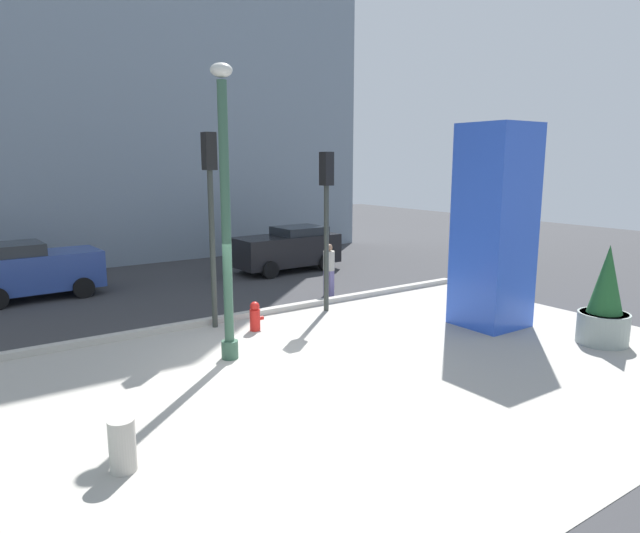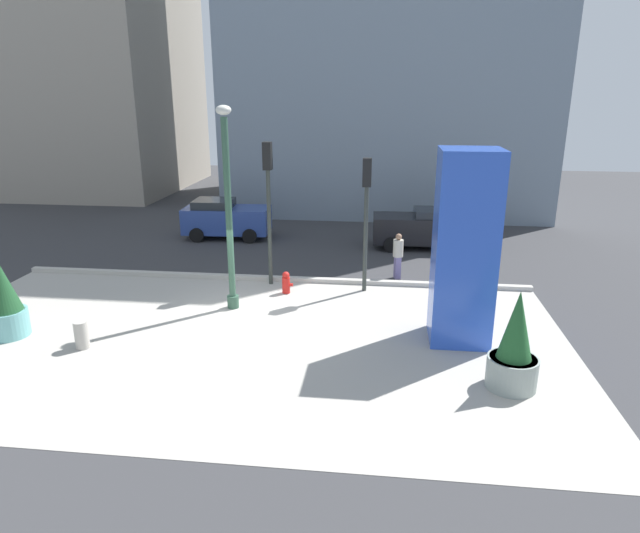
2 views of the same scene
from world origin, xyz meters
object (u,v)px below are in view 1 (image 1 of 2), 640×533
(fire_hydrant, at_px, (255,317))
(car_curb_west, at_px, (288,249))
(traffic_light_corner, at_px, (211,199))
(art_pillar_blue, at_px, (494,227))
(car_far_lane, at_px, (31,270))
(potted_plant_mid_plaza, at_px, (605,304))
(lamp_post, at_px, (226,222))
(concrete_bollard, at_px, (122,446))
(traffic_light_far_side, at_px, (326,205))
(pedestrian_by_curb, at_px, (329,267))

(fire_hydrant, height_order, car_curb_west, car_curb_west)
(traffic_light_corner, bearing_deg, art_pillar_blue, -32.90)
(car_far_lane, bearing_deg, potted_plant_mid_plaza, -50.76)
(car_curb_west, bearing_deg, lamp_post, -128.64)
(concrete_bollard, xyz_separation_m, car_far_lane, (0.55, 11.68, 0.52))
(fire_hydrant, xyz_separation_m, traffic_light_corner, (-0.70, 0.86, 2.89))
(art_pillar_blue, bearing_deg, traffic_light_far_side, 127.09)
(art_pillar_blue, distance_m, concrete_bollard, 10.19)
(potted_plant_mid_plaza, xyz_separation_m, fire_hydrant, (-6.14, 5.48, -0.58))
(lamp_post, bearing_deg, traffic_light_corner, 73.14)
(pedestrian_by_curb, bearing_deg, traffic_light_far_side, -128.02)
(car_curb_west, bearing_deg, concrete_bollard, -130.40)
(traffic_light_far_side, bearing_deg, fire_hydrant, -167.73)
(car_curb_west, bearing_deg, potted_plant_mid_plaza, -83.44)
(lamp_post, bearing_deg, concrete_bollard, -134.26)
(lamp_post, bearing_deg, car_curb_west, 51.36)
(concrete_bollard, height_order, car_far_lane, car_far_lane)
(car_curb_west, xyz_separation_m, pedestrian_by_curb, (-1.11, -4.28, 0.04))
(traffic_light_corner, relative_size, pedestrian_by_curb, 2.94)
(fire_hydrant, bearing_deg, pedestrian_by_curb, 28.35)
(concrete_bollard, bearing_deg, lamp_post, 45.74)
(art_pillar_blue, distance_m, traffic_light_far_side, 4.46)
(concrete_bollard, distance_m, traffic_light_far_side, 9.25)
(car_far_lane, bearing_deg, traffic_light_corner, -61.42)
(art_pillar_blue, relative_size, potted_plant_mid_plaza, 2.19)
(concrete_bollard, xyz_separation_m, traffic_light_far_side, (7.13, 5.28, 2.63))
(art_pillar_blue, height_order, traffic_light_corner, art_pillar_blue)
(art_pillar_blue, xyz_separation_m, pedestrian_by_curb, (-1.56, 4.97, -1.63))
(fire_hydrant, height_order, traffic_light_far_side, traffic_light_far_side)
(potted_plant_mid_plaza, distance_m, concrete_bollard, 10.75)
(art_pillar_blue, xyz_separation_m, car_far_lane, (-9.26, 9.93, -1.65))
(traffic_light_corner, height_order, pedestrian_by_curb, traffic_light_corner)
(traffic_light_corner, bearing_deg, concrete_bollard, -124.70)
(concrete_bollard, xyz_separation_m, traffic_light_corner, (3.87, 5.58, 2.89))
(traffic_light_corner, bearing_deg, lamp_post, -106.86)
(traffic_light_far_side, distance_m, car_far_lane, 9.42)
(potted_plant_mid_plaza, relative_size, traffic_light_far_side, 0.53)
(traffic_light_corner, relative_size, car_curb_west, 1.18)
(fire_hydrant, relative_size, traffic_light_far_side, 0.17)
(traffic_light_far_side, relative_size, pedestrian_by_curb, 2.68)
(art_pillar_blue, relative_size, traffic_light_far_side, 1.15)
(traffic_light_far_side, distance_m, pedestrian_by_curb, 2.77)
(fire_hydrant, bearing_deg, art_pillar_blue, -29.61)
(fire_hydrant, distance_m, traffic_light_far_side, 3.72)
(lamp_post, distance_m, concrete_bollard, 5.20)
(concrete_bollard, height_order, traffic_light_corner, traffic_light_corner)
(concrete_bollard, bearing_deg, fire_hydrant, 45.97)
(car_curb_west, relative_size, pedestrian_by_curb, 2.50)
(car_far_lane, height_order, pedestrian_by_curb, car_far_lane)
(art_pillar_blue, relative_size, car_curb_west, 1.23)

